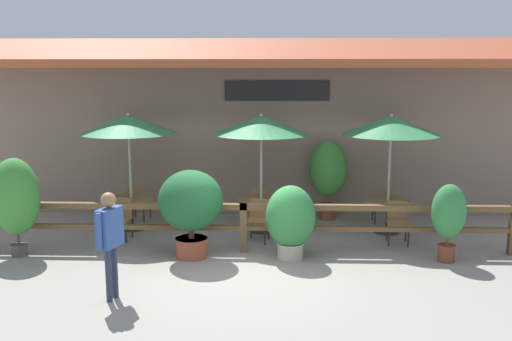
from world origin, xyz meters
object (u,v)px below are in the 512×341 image
chair_far_wallside (383,203)px  potted_plant_corner_fern (15,198)px  chair_near_streetside (121,217)px  chair_far_streetside (398,220)px  patio_umbrella_far (391,125)px  pedestrian (110,231)px  chair_middle_wallside (261,202)px  patio_umbrella_near (128,124)px  chair_near_wallside (138,200)px  potted_plant_broad_leaf (290,219)px  dining_table_far (388,207)px  patio_umbrella_middle (261,125)px  dining_table_near (132,204)px  potted_plant_small_flowering (449,215)px  chair_middle_streetside (259,218)px  potted_plant_entrance_palm (328,171)px  dining_table_middle (261,205)px  potted_plant_tall_tropical (191,205)px

chair_far_wallside → potted_plant_corner_fern: potted_plant_corner_fern is taller
chair_near_streetside → chair_far_streetside: same height
patio_umbrella_far → pedestrian: size_ratio=1.53×
chair_middle_wallside → pedestrian: size_ratio=0.51×
patio_umbrella_near → pedestrian: (0.67, -3.91, -1.25)m
chair_near_wallside → pedestrian: bearing=109.1°
chair_middle_wallside → potted_plant_broad_leaf: (0.60, -2.57, 0.28)m
chair_near_wallside → dining_table_far: 5.69m
chair_far_streetside → patio_umbrella_middle: bearing=169.0°
chair_near_streetside → pedestrian: pedestrian is taller
chair_middle_wallside → dining_table_far: bearing=178.1°
dining_table_near → potted_plant_small_flowering: size_ratio=0.69×
chair_far_streetside → potted_plant_small_flowering: 1.36m
chair_near_streetside → chair_near_wallside: same height
dining_table_far → pedestrian: pedestrian is taller
patio_umbrella_near → chair_middle_streetside: bearing=-15.3°
chair_near_streetside → potted_plant_entrance_palm: (4.43, 1.74, 0.68)m
patio_umbrella_near → chair_far_wallside: patio_umbrella_near is taller
patio_umbrella_far → potted_plant_entrance_palm: size_ratio=1.37×
patio_umbrella_near → potted_plant_entrance_palm: patio_umbrella_near is taller
dining_table_near → dining_table_far: bearing=-0.8°
patio_umbrella_far → potted_plant_entrance_palm: patio_umbrella_far is taller
chair_middle_wallside → pedestrian: (-2.17, -4.57, 0.60)m
patio_umbrella_middle → potted_plant_corner_fern: patio_umbrella_middle is taller
potted_plant_corner_fern → patio_umbrella_near: bearing=48.1°
chair_near_streetside → chair_middle_wallside: 3.21m
patio_umbrella_far → potted_plant_small_flowering: bearing=-68.8°
dining_table_near → patio_umbrella_near: bearing=0.0°
chair_far_streetside → potted_plant_corner_fern: size_ratio=0.46×
chair_near_wallside → potted_plant_entrance_palm: size_ratio=0.46×
potted_plant_broad_leaf → potted_plant_corner_fern: size_ratio=0.74×
patio_umbrella_middle → potted_plant_corner_fern: bearing=-158.1°
potted_plant_entrance_palm → dining_table_middle: bearing=-145.5°
chair_near_wallside → chair_far_streetside: size_ratio=1.00×
potted_plant_tall_tropical → potted_plant_small_flowering: 4.73m
potted_plant_broad_leaf → patio_umbrella_near: bearing=151.0°
dining_table_far → pedestrian: (-4.92, -3.83, 0.50)m
potted_plant_entrance_palm → potted_plant_corner_fern: bearing=-154.7°
potted_plant_small_flowering → potted_plant_entrance_palm: 3.54m
potted_plant_entrance_palm → potted_plant_tall_tropical: bearing=-134.4°
potted_plant_tall_tropical → potted_plant_broad_leaf: potted_plant_tall_tropical is taller
chair_middle_streetside → chair_far_streetside: bearing=9.8°
patio_umbrella_middle → chair_far_wallside: (2.78, 0.74, -1.85)m
dining_table_far → chair_far_wallside: size_ratio=1.17×
dining_table_near → patio_umbrella_middle: size_ratio=0.39×
potted_plant_small_flowering → chair_far_streetside: bearing=121.3°
chair_middle_wallside → chair_far_wallside: 2.79m
potted_plant_broad_leaf → dining_table_near: bearing=151.0°
potted_plant_broad_leaf → potted_plant_entrance_palm: (0.94, 2.90, 0.40)m
chair_middle_wallside → dining_table_far: chair_middle_wallside is taller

